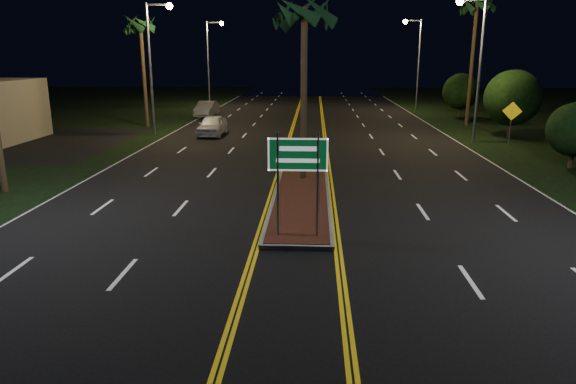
# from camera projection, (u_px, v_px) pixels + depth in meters

# --- Properties ---
(ground) EXTENTS (120.00, 120.00, 0.00)m
(ground) POSITION_uv_depth(u_px,v_px,m) (294.00, 278.00, 13.25)
(ground) COLOR black
(ground) RESTS_ON ground
(median_island) EXTENTS (2.25, 10.25, 0.17)m
(median_island) POSITION_uv_depth(u_px,v_px,m) (301.00, 200.00, 19.98)
(median_island) COLOR gray
(median_island) RESTS_ON ground
(highway_sign) EXTENTS (1.80, 0.08, 3.20)m
(highway_sign) POSITION_uv_depth(u_px,v_px,m) (298.00, 164.00, 15.33)
(highway_sign) COLOR gray
(highway_sign) RESTS_ON ground
(streetlight_left_mid) EXTENTS (1.91, 0.44, 9.00)m
(streetlight_left_mid) POSITION_uv_depth(u_px,v_px,m) (155.00, 53.00, 35.46)
(streetlight_left_mid) COLOR gray
(streetlight_left_mid) RESTS_ON ground
(streetlight_left_far) EXTENTS (1.91, 0.44, 9.00)m
(streetlight_left_far) POSITION_uv_depth(u_px,v_px,m) (211.00, 54.00, 54.75)
(streetlight_left_far) COLOR gray
(streetlight_left_far) RESTS_ON ground
(streetlight_right_mid) EXTENTS (1.91, 0.44, 9.00)m
(streetlight_right_mid) POSITION_uv_depth(u_px,v_px,m) (475.00, 53.00, 32.49)
(streetlight_right_mid) COLOR gray
(streetlight_right_mid) RESTS_ON ground
(streetlight_right_far) EXTENTS (1.91, 0.44, 9.00)m
(streetlight_right_far) POSITION_uv_depth(u_px,v_px,m) (415.00, 54.00, 51.78)
(streetlight_right_far) COLOR gray
(streetlight_right_far) RESTS_ON ground
(palm_median) EXTENTS (2.40, 2.40, 8.30)m
(palm_median) POSITION_uv_depth(u_px,v_px,m) (304.00, 13.00, 21.50)
(palm_median) COLOR #382819
(palm_median) RESTS_ON ground
(palm_left_far) EXTENTS (2.40, 2.40, 8.80)m
(palm_left_far) POSITION_uv_depth(u_px,v_px,m) (140.00, 25.00, 38.89)
(palm_left_far) COLOR #382819
(palm_left_far) RESTS_ON ground
(palm_right_far) EXTENTS (2.40, 2.40, 10.30)m
(palm_right_far) POSITION_uv_depth(u_px,v_px,m) (477.00, 6.00, 39.19)
(palm_right_far) COLOR #382819
(palm_right_far) RESTS_ON ground
(shrub_near) EXTENTS (2.70, 2.70, 3.30)m
(shrub_near) POSITION_uv_depth(u_px,v_px,m) (575.00, 130.00, 25.59)
(shrub_near) COLOR #382819
(shrub_near) RESTS_ON ground
(shrub_mid) EXTENTS (3.78, 3.78, 4.62)m
(shrub_mid) POSITION_uv_depth(u_px,v_px,m) (513.00, 98.00, 35.01)
(shrub_mid) COLOR #382819
(shrub_mid) RESTS_ON ground
(shrub_far) EXTENTS (3.24, 3.24, 3.96)m
(shrub_far) POSITION_uv_depth(u_px,v_px,m) (461.00, 91.00, 46.70)
(shrub_far) COLOR #382819
(shrub_far) RESTS_ON ground
(car_near) EXTENTS (2.23, 5.00, 1.65)m
(car_near) POSITION_uv_depth(u_px,v_px,m) (212.00, 124.00, 36.52)
(car_near) COLOR silver
(car_near) RESTS_ON ground
(car_far) EXTENTS (2.36, 5.05, 1.65)m
(car_far) POSITION_uv_depth(u_px,v_px,m) (207.00, 108.00, 47.51)
(car_far) COLOR #9FA0A8
(car_far) RESTS_ON ground
(warning_sign) EXTENTS (1.10, 0.39, 2.75)m
(warning_sign) POSITION_uv_depth(u_px,v_px,m) (512.00, 117.00, 32.02)
(warning_sign) COLOR gray
(warning_sign) RESTS_ON ground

